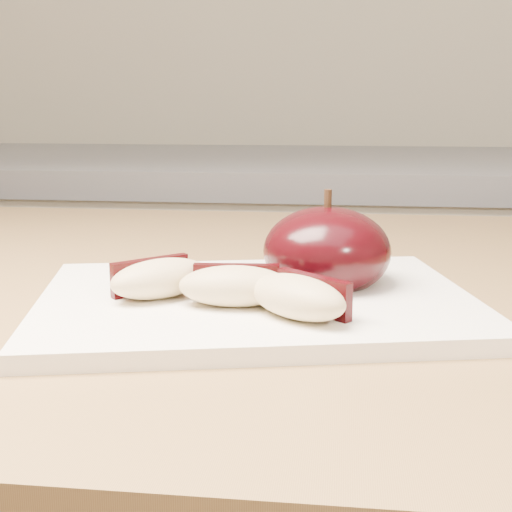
# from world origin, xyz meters

# --- Properties ---
(back_cabinet) EXTENTS (2.40, 0.62, 0.94)m
(back_cabinet) POSITION_xyz_m (0.00, 1.20, 0.47)
(back_cabinet) COLOR silver
(back_cabinet) RESTS_ON ground
(cutting_board) EXTENTS (0.31, 0.26, 0.01)m
(cutting_board) POSITION_xyz_m (-0.06, 0.40, 0.91)
(cutting_board) COLOR white
(cutting_board) RESTS_ON island_counter
(apple_half) EXTENTS (0.11, 0.11, 0.07)m
(apple_half) POSITION_xyz_m (-0.01, 0.44, 0.93)
(apple_half) COLOR black
(apple_half) RESTS_ON cutting_board
(apple_wedge_a) EXTENTS (0.07, 0.07, 0.02)m
(apple_wedge_a) POSITION_xyz_m (-0.12, 0.39, 0.92)
(apple_wedge_a) COLOR #CEB582
(apple_wedge_a) RESTS_ON cutting_board
(apple_wedge_b) EXTENTS (0.07, 0.04, 0.02)m
(apple_wedge_b) POSITION_xyz_m (-0.07, 0.38, 0.92)
(apple_wedge_b) COLOR #CEB582
(apple_wedge_b) RESTS_ON cutting_board
(apple_wedge_c) EXTENTS (0.07, 0.07, 0.02)m
(apple_wedge_c) POSITION_xyz_m (-0.03, 0.36, 0.92)
(apple_wedge_c) COLOR #CEB582
(apple_wedge_c) RESTS_ON cutting_board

